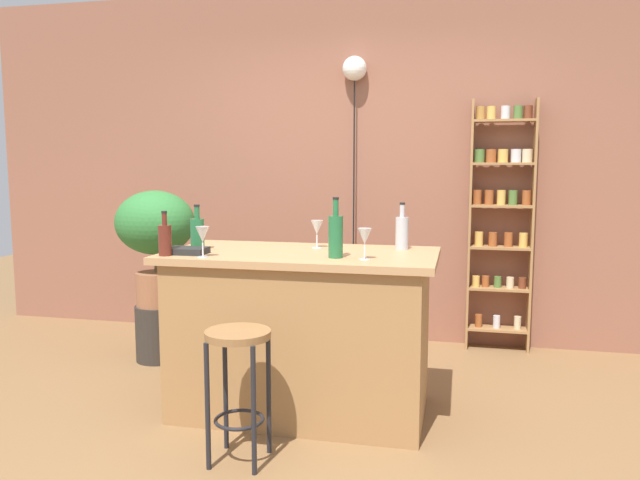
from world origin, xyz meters
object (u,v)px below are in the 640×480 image
plant_stool (159,332)px  bottle_wine_red (165,239)px  bar_stool (238,366)px  spice_shelf (501,216)px  bottle_spirits_clear (197,233)px  bottle_sauce_amber (402,232)px  wine_glass_left (365,237)px  pendant_globe_light (355,75)px  bottle_vinegar (336,235)px  wine_glass_right (317,228)px  cookbook (187,251)px  potted_plant (155,232)px  wine_glass_center (202,235)px

plant_stool → bottle_wine_red: bottle_wine_red is taller
bar_stool → spice_shelf: 2.58m
bar_stool → plant_stool: size_ratio=1.59×
plant_stool → bottle_spirits_clear: bearing=-48.3°
bottle_sauce_amber → wine_glass_left: (-0.15, -0.44, 0.01)m
wine_glass_left → pendant_globe_light: (-0.36, 1.74, 1.06)m
bottle_vinegar → wine_glass_right: (-0.18, 0.34, -0.00)m
bottle_vinegar → bottle_wine_red: bearing=-171.9°
wine_glass_left → spice_shelf: bearing=65.7°
wine_glass_left → plant_stool: bearing=151.7°
pendant_globe_light → cookbook: bearing=-109.5°
plant_stool → bottle_wine_red: 1.40m
bottle_wine_red → wine_glass_right: size_ratio=1.47×
bottle_vinegar → cookbook: size_ratio=1.52×
bottle_spirits_clear → bottle_vinegar: (0.83, -0.12, 0.02)m
potted_plant → wine_glass_right: bearing=-21.1°
pendant_globe_light → bottle_vinegar: bearing=-83.3°
wine_glass_center → pendant_globe_light: 2.19m
bar_stool → bottle_vinegar: size_ratio=2.01×
potted_plant → bottle_vinegar: size_ratio=2.60×
bar_stool → bottle_wine_red: bearing=146.3°
bottle_spirits_clear → wine_glass_left: bearing=-8.9°
wine_glass_left → wine_glass_right: size_ratio=1.00×
spice_shelf → bottle_wine_red: spice_shelf is taller
bottle_wine_red → plant_stool: bearing=120.3°
potted_plant → bottle_sauce_amber: bearing=-14.0°
plant_stool → wine_glass_center: 1.52m
potted_plant → bottle_spirits_clear: potted_plant is taller
plant_stool → wine_glass_center: (0.79, -0.99, 0.84)m
spice_shelf → cookbook: spice_shelf is taller
wine_glass_left → wine_glass_center: 0.85m
plant_stool → bottle_vinegar: 1.91m
bottle_wine_red → cookbook: bearing=44.8°
bottle_vinegar → bar_stool: bearing=-126.7°
wine_glass_right → cookbook: wine_glass_right is taller
bottle_spirits_clear → cookbook: size_ratio=1.24×
bottle_spirits_clear → bottle_vinegar: 0.84m
spice_shelf → bottle_sauce_amber: 1.41m
bar_stool → bottle_wine_red: size_ratio=2.66×
bottle_spirits_clear → bottle_vinegar: bearing=-8.2°
spice_shelf → wine_glass_right: (-1.11, -1.33, 0.01)m
plant_stool → wine_glass_right: bearing=-21.1°
wine_glass_left → bottle_sauce_amber: bearing=71.1°
potted_plant → plant_stool: bearing=-90.0°
spice_shelf → plant_stool: (-2.41, -0.82, -0.83)m
spice_shelf → bottle_spirits_clear: spice_shelf is taller
wine_glass_left → wine_glass_right: bearing=132.0°
spice_shelf → wine_glass_right: size_ratio=11.54×
bottle_sauce_amber → bottle_wine_red: bottle_sauce_amber is taller
plant_stool → potted_plant: potted_plant is taller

